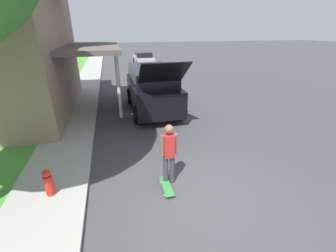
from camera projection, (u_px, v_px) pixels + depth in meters
ground_plane at (203, 197)px, 5.41m from camera, size 120.00×120.00×0.00m
sidewalk at (75, 118)px, 9.91m from camera, size 1.80×80.00×0.10m
suv_parked at (152, 88)px, 10.61m from camera, size 2.15×5.32×2.70m
car_down_street at (144, 59)px, 23.81m from camera, size 1.92×4.09×1.37m
skateboarder at (169, 152)px, 5.53m from camera, size 0.41×0.22×1.65m
skateboard at (167, 186)px, 5.64m from camera, size 0.23×0.81×0.10m
fire_hydrant at (49, 183)px, 5.22m from camera, size 0.20×0.20×0.68m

